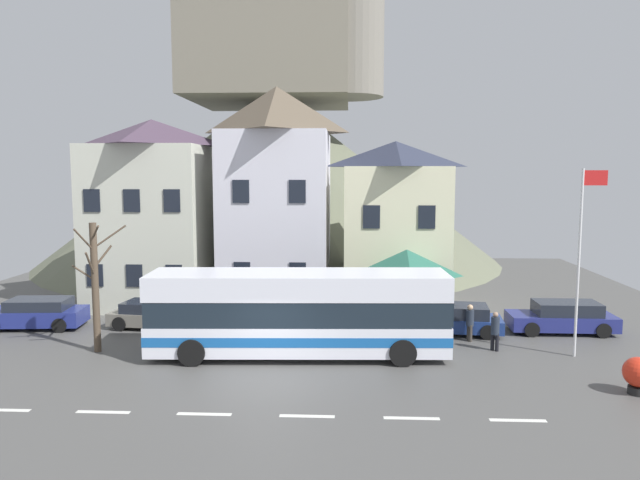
{
  "coord_description": "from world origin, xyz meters",
  "views": [
    {
      "loc": [
        2.68,
        -19.07,
        6.97
      ],
      "look_at": [
        1.45,
        6.0,
        4.14
      ],
      "focal_mm": 33.32,
      "sensor_mm": 36.0,
      "label": 1
    }
  ],
  "objects": [
    {
      "name": "ground_plane",
      "position": [
        0.0,
        -0.0,
        -0.03
      ],
      "size": [
        40.0,
        60.0,
        0.07
      ],
      "color": "#504F4D"
    },
    {
      "name": "townhouse_00",
      "position": [
        -7.77,
        12.19,
        4.9
      ],
      "size": [
        5.88,
        6.44,
        9.79
      ],
      "color": "beige",
      "rests_on": "ground_plane"
    },
    {
      "name": "townhouse_01",
      "position": [
        -1.12,
        12.2,
        5.73
      ],
      "size": [
        5.39,
        6.47,
        11.45
      ],
      "color": "silver",
      "rests_on": "ground_plane"
    },
    {
      "name": "townhouse_02",
      "position": [
        5.04,
        11.63,
        4.3
      ],
      "size": [
        5.19,
        5.33,
        8.6
      ],
      "color": "beige",
      "rests_on": "ground_plane"
    },
    {
      "name": "hilltop_castle",
      "position": [
        -3.45,
        28.47,
        7.42
      ],
      "size": [
        35.86,
        35.86,
        21.17
      ],
      "color": "#626650",
      "rests_on": "ground_plane"
    },
    {
      "name": "transit_bus",
      "position": [
        0.78,
        3.0,
        1.63
      ],
      "size": [
        11.42,
        3.12,
        3.24
      ],
      "rotation": [
        0.0,
        0.0,
        0.04
      ],
      "color": "white",
      "rests_on": "ground_plane"
    },
    {
      "name": "bus_shelter",
      "position": [
        5.27,
        7.3,
        2.97
      ],
      "size": [
        3.6,
        3.6,
        3.59
      ],
      "color": "#473D33",
      "rests_on": "ground_plane"
    },
    {
      "name": "parked_car_00",
      "position": [
        7.34,
        6.58,
        0.62
      ],
      "size": [
        4.27,
        2.3,
        1.26
      ],
      "rotation": [
        0.0,
        0.0,
        3.03
      ],
      "color": "navy",
      "rests_on": "ground_plane"
    },
    {
      "name": "parked_car_01",
      "position": [
        12.09,
        6.95,
        0.67
      ],
      "size": [
        4.54,
        1.91,
        1.36
      ],
      "rotation": [
        0.0,
        0.0,
        3.13
      ],
      "color": "navy",
      "rests_on": "ground_plane"
    },
    {
      "name": "parked_car_02",
      "position": [
        -11.46,
        6.55,
        0.66
      ],
      "size": [
        4.48,
        2.2,
        1.33
      ],
      "rotation": [
        0.0,
        0.0,
        3.23
      ],
      "color": "navy",
      "rests_on": "ground_plane"
    },
    {
      "name": "parked_car_03",
      "position": [
        -6.14,
        6.86,
        0.59
      ],
      "size": [
        4.13,
        2.3,
        1.19
      ],
      "rotation": [
        0.0,
        0.0,
        -0.13
      ],
      "color": "slate",
      "rests_on": "ground_plane"
    },
    {
      "name": "pedestrian_00",
      "position": [
        8.45,
        4.03,
        0.87
      ],
      "size": [
        0.33,
        0.33,
        1.56
      ],
      "color": "black",
      "rests_on": "ground_plane"
    },
    {
      "name": "pedestrian_01",
      "position": [
        7.73,
        5.36,
        0.85
      ],
      "size": [
        0.33,
        0.36,
        1.55
      ],
      "color": "#38332D",
      "rests_on": "ground_plane"
    },
    {
      "name": "public_bench",
      "position": [
        3.38,
        9.06,
        0.47
      ],
      "size": [
        1.56,
        0.48,
        0.87
      ],
      "color": "#473828",
      "rests_on": "ground_plane"
    },
    {
      "name": "flagpole",
      "position": [
        11.4,
        3.44,
        4.14
      ],
      "size": [
        0.95,
        0.1,
        7.15
      ],
      "color": "silver",
      "rests_on": "ground_plane"
    },
    {
      "name": "harbour_buoy",
      "position": [
        11.84,
        -0.46,
        0.67
      ],
      "size": [
        0.95,
        0.95,
        1.2
      ],
      "color": "black",
      "rests_on": "ground_plane"
    },
    {
      "name": "bare_tree_01",
      "position": [
        -7.15,
        3.14,
        2.69
      ],
      "size": [
        2.24,
        1.39,
        5.08
      ],
      "color": "brown",
      "rests_on": "ground_plane"
    }
  ]
}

